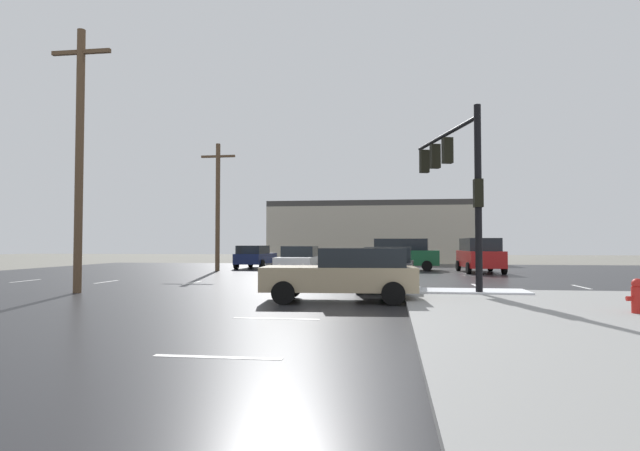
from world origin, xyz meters
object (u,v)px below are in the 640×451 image
object	(u,v)px
fire_hydrant	(638,296)
suv_green	(402,254)
sedan_white	(299,260)
utility_pole_mid	(79,154)
traffic_signal_mast	(455,171)
sedan_black	(388,267)
sedan_navy	(255,256)
suv_red	(480,254)
sedan_tan	(345,273)
utility_pole_far	(218,204)

from	to	relation	value
fire_hydrant	suv_green	xyz separation A→B (m)	(-4.91, 21.00, 0.55)
sedan_white	utility_pole_mid	xyz separation A→B (m)	(-6.02, -9.93, 4.01)
traffic_signal_mast	suv_green	xyz separation A→B (m)	(-1.60, 14.97, -3.25)
sedan_black	sedan_navy	bearing A→B (deg)	-145.94
traffic_signal_mast	suv_red	world-z (taller)	traffic_signal_mast
suv_red	sedan_black	xyz separation A→B (m)	(-5.32, -12.13, -0.24)
suv_green	sedan_navy	distance (m)	10.11
sedan_tan	suv_green	distance (m)	18.61
traffic_signal_mast	suv_green	bearing A→B (deg)	-9.47
sedan_navy	suv_red	bearing A→B (deg)	-100.01
traffic_signal_mast	sedan_tan	distance (m)	6.14
fire_hydrant	traffic_signal_mast	bearing A→B (deg)	118.75
traffic_signal_mast	fire_hydrant	bearing A→B (deg)	-166.82
suv_green	sedan_navy	world-z (taller)	suv_green
utility_pole_mid	utility_pole_far	xyz separation A→B (m)	(-0.00, 14.52, -0.63)
traffic_signal_mast	sedan_white	distance (m)	11.08
sedan_black	sedan_navy	size ratio (longest dim) A/B	1.00
traffic_signal_mast	sedan_navy	distance (m)	20.18
sedan_tan	suv_green	world-z (taller)	suv_green
traffic_signal_mast	suv_red	size ratio (longest dim) A/B	1.23
sedan_tan	sedan_black	bearing A→B (deg)	-110.75
traffic_signal_mast	sedan_tan	size ratio (longest dim) A/B	1.31
traffic_signal_mast	suv_green	distance (m)	15.40
suv_green	utility_pole_mid	xyz separation A→B (m)	(-11.49, -17.10, 3.77)
sedan_black	sedan_white	world-z (taller)	same
fire_hydrant	sedan_tan	world-z (taller)	sedan_tan
traffic_signal_mast	sedan_navy	size ratio (longest dim) A/B	1.32
sedan_navy	utility_pole_far	size ratio (longest dim) A/B	0.57
sedan_tan	utility_pole_far	distance (m)	18.83
suv_green	utility_pole_far	distance (m)	12.19
fire_hydrant	utility_pole_far	size ratio (longest dim) A/B	0.10
sedan_black	utility_pole_mid	size ratio (longest dim) A/B	0.50
sedan_black	sedan_white	distance (m)	8.53
traffic_signal_mast	sedan_black	bearing A→B (deg)	58.52
sedan_black	suv_green	distance (m)	14.32
sedan_white	utility_pole_far	distance (m)	8.29
sedan_navy	utility_pole_far	world-z (taller)	utility_pole_far
sedan_tan	utility_pole_mid	distance (m)	10.37
suv_green	utility_pole_far	world-z (taller)	utility_pole_far
suv_red	fire_hydrant	bearing A→B (deg)	178.42
sedan_black	sedan_white	bearing A→B (deg)	-143.56
sedan_tan	utility_pole_far	world-z (taller)	utility_pole_far
sedan_black	sedan_navy	distance (m)	18.00
suv_green	sedan_black	bearing A→B (deg)	92.21
suv_red	suv_green	size ratio (longest dim) A/B	0.99
suv_red	utility_pole_mid	xyz separation A→B (m)	(-16.04, -14.94, 3.77)
sedan_tan	sedan_white	distance (m)	11.84
sedan_navy	utility_pole_mid	distance (m)	18.73
traffic_signal_mast	utility_pole_mid	distance (m)	13.27
utility_pole_far	sedan_black	bearing A→B (deg)	-47.53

